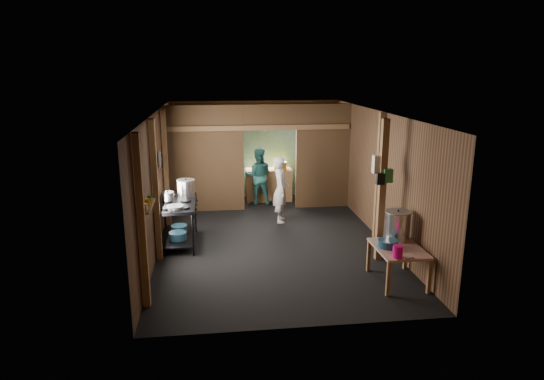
{
  "coord_description": "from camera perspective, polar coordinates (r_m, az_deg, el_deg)",
  "views": [
    {
      "loc": [
        -1.13,
        -9.23,
        3.46
      ],
      "look_at": [
        0.0,
        -0.2,
        1.1
      ],
      "focal_mm": 31.34,
      "sensor_mm": 36.0,
      "label": 1
    }
  ],
  "objects": [
    {
      "name": "post_free",
      "position": [
        8.74,
        13.04,
        -0.15
      ],
      "size": [
        0.12,
        0.12,
        2.6
      ],
      "primitive_type": "cube",
      "color": "brown",
      "rests_on": "floor"
    },
    {
      "name": "bag_black",
      "position": [
        8.58,
        12.88,
        1.32
      ],
      "size": [
        0.14,
        0.1,
        0.2
      ],
      "primitive_type": "cube",
      "color": "black",
      "rests_on": "post_free"
    },
    {
      "name": "post_left_b",
      "position": [
        8.76,
        -13.79,
        -0.15
      ],
      "size": [
        0.1,
        0.12,
        2.6
      ],
      "primitive_type": "cube",
      "color": "brown",
      "rests_on": "floor"
    },
    {
      "name": "wall_shelf",
      "position": [
        7.49,
        -14.69,
        -1.91
      ],
      "size": [
        0.14,
        0.8,
        0.03
      ],
      "primitive_type": "cube",
      "color": "brown",
      "rests_on": "wall_left"
    },
    {
      "name": "pan_lid_small",
      "position": [
        10.27,
        -13.07,
        3.44
      ],
      "size": [
        0.03,
        0.3,
        0.3
      ],
      "primitive_type": "cylinder",
      "rotation": [
        0.0,
        1.57,
        0.0
      ],
      "color": "black",
      "rests_on": "wall_left"
    },
    {
      "name": "wall_left",
      "position": [
        9.54,
        -13.68,
        1.04
      ],
      "size": [
        0.0,
        7.0,
        2.6
      ],
      "primitive_type": "cube",
      "color": "brown",
      "rests_on": "ground"
    },
    {
      "name": "cook",
      "position": [
        10.81,
        1.06,
        0.04
      ],
      "size": [
        0.42,
        0.59,
        1.51
      ],
      "primitive_type": "imported",
      "rotation": [
        0.0,
        0.0,
        1.46
      ],
      "color": "silver",
      "rests_on": "floor"
    },
    {
      "name": "jar_white",
      "position": [
        7.23,
        -14.97,
        -1.97
      ],
      "size": [
        0.07,
        0.07,
        0.1
      ],
      "primitive_type": "cylinder",
      "color": "beige",
      "rests_on": "wall_shelf"
    },
    {
      "name": "wall_clock",
      "position": [
        12.8,
        -0.89,
        7.53
      ],
      "size": [
        0.2,
        0.03,
        0.2
      ],
      "primitive_type": "cylinder",
      "rotation": [
        1.57,
        0.0,
        0.0
      ],
      "color": "beige",
      "rests_on": "wall_back"
    },
    {
      "name": "post_left_c",
      "position": [
        10.7,
        -12.62,
        2.54
      ],
      "size": [
        0.1,
        0.12,
        2.6
      ],
      "primitive_type": "cube",
      "color": "brown",
      "rests_on": "floor"
    },
    {
      "name": "stove_pot_med",
      "position": [
        9.58,
        -12.4,
        -0.87
      ],
      "size": [
        0.31,
        0.31,
        0.22
      ],
      "primitive_type": null,
      "rotation": [
        0.0,
        0.0,
        0.29
      ],
      "color": "silver",
      "rests_on": "gas_range"
    },
    {
      "name": "post_left_a",
      "position": [
        7.05,
        -15.39,
        -3.83
      ],
      "size": [
        0.1,
        0.12,
        2.6
      ],
      "primitive_type": "cube",
      "color": "brown",
      "rests_on": "floor"
    },
    {
      "name": "wall_front",
      "position": [
        6.22,
        3.78,
        -5.79
      ],
      "size": [
        4.5,
        0.0,
        2.6
      ],
      "primitive_type": "cube",
      "color": "brown",
      "rests_on": "ground"
    },
    {
      "name": "jar_green",
      "position": [
        7.68,
        -14.52,
        -0.98
      ],
      "size": [
        0.06,
        0.06,
        0.1
      ],
      "primitive_type": "cylinder",
      "color": "#287331",
      "rests_on": "wall_shelf"
    },
    {
      "name": "prep_table",
      "position": [
        8.19,
        14.84,
        -8.66
      ],
      "size": [
        0.74,
        1.02,
        0.6
      ],
      "primitive_type": null,
      "color": "tan",
      "rests_on": "floor"
    },
    {
      "name": "blue_tub_front",
      "position": [
        9.56,
        -11.26,
        -5.4
      ],
      "size": [
        0.35,
        0.35,
        0.14
      ],
      "primitive_type": "cylinder",
      "color": "navy",
      "rests_on": "gas_range"
    },
    {
      "name": "frying_pan",
      "position": [
        9.11,
        -11.57,
        -2.02
      ],
      "size": [
        0.44,
        0.6,
        0.07
      ],
      "primitive_type": null,
      "rotation": [
        0.0,
        0.0,
        0.22
      ],
      "color": "gray",
      "rests_on": "gas_range"
    },
    {
      "name": "blue_tub_back",
      "position": [
        9.99,
        -11.09,
        -4.55
      ],
      "size": [
        0.33,
        0.33,
        0.13
      ],
      "primitive_type": "cylinder",
      "color": "navy",
      "rests_on": "gas_range"
    },
    {
      "name": "partition_left",
      "position": [
        11.63,
        -7.98,
        3.7
      ],
      "size": [
        1.85,
        0.1,
        2.6
      ],
      "primitive_type": "cube",
      "color": "brown",
      "rests_on": "floor"
    },
    {
      "name": "floor",
      "position": [
        9.92,
        -0.14,
        -5.87
      ],
      "size": [
        4.5,
        7.0,
        0.0
      ],
      "primitive_type": "cube",
      "color": "black",
      "rests_on": "ground"
    },
    {
      "name": "partition_right",
      "position": [
        11.94,
        6.1,
        4.03
      ],
      "size": [
        1.35,
        0.1,
        2.6
      ],
      "primitive_type": "cube",
      "color": "brown",
      "rests_on": "floor"
    },
    {
      "name": "red_cup",
      "position": [
        12.49,
        -1.81,
        2.8
      ],
      "size": [
        0.12,
        0.12,
        0.14
      ],
      "primitive_type": "cylinder",
      "color": "#BB3902",
      "rests_on": "back_counter"
    },
    {
      "name": "yellow_tub",
      "position": [
        12.56,
        0.99,
        2.98
      ],
      "size": [
        0.34,
        0.34,
        0.19
      ],
      "primitive_type": "cylinder",
      "color": "#E89300",
      "rests_on": "back_counter"
    },
    {
      "name": "pan_lid_big",
      "position": [
        9.86,
        -13.32,
        3.57
      ],
      "size": [
        0.03,
        0.34,
        0.34
      ],
      "primitive_type": "cylinder",
      "rotation": [
        0.0,
        1.57,
        0.0
      ],
      "color": "gray",
      "rests_on": "wall_left"
    },
    {
      "name": "back_counter",
      "position": [
        12.63,
        -0.42,
        0.63
      ],
      "size": [
        1.2,
        0.5,
        0.85
      ],
      "primitive_type": "cube",
      "color": "brown",
      "rests_on": "floor"
    },
    {
      "name": "turquoise_panel",
      "position": [
        12.91,
        -2.01,
        4.67
      ],
      "size": [
        4.4,
        0.06,
        2.5
      ],
      "primitive_type": "cube",
      "color": "#75B0A8",
      "rests_on": "wall_back"
    },
    {
      "name": "worker_back",
      "position": [
        12.23,
        -1.65,
        1.66
      ],
      "size": [
        0.78,
        0.64,
        1.47
      ],
      "primitive_type": "imported",
      "rotation": [
        0.0,
        0.0,
        3.02
      ],
      "color": "#286862",
      "rests_on": "floor"
    },
    {
      "name": "cross_beam",
      "position": [
        11.52,
        -1.46,
        7.5
      ],
      "size": [
        4.4,
        0.12,
        0.12
      ],
      "primitive_type": "cube",
      "color": "brown",
      "rests_on": "wall_left"
    },
    {
      "name": "ceiling",
      "position": [
        9.34,
        -0.15,
        9.26
      ],
      "size": [
        4.5,
        7.0,
        0.0
      ],
      "primitive_type": "cube",
      "color": "#383734",
      "rests_on": "ground"
    },
    {
      "name": "wash_basin",
      "position": [
        8.03,
        13.75,
        -6.25
      ],
      "size": [
        0.33,
        0.33,
        0.12
      ],
      "primitive_type": "cylinder",
      "rotation": [
        0.0,
        0.0,
        0.0
      ],
      "color": "navy",
      "rests_on": "prep_table"
    },
    {
      "name": "stock_pot",
      "position": [
        8.38,
        14.83,
        -4.17
      ],
      "size": [
        0.53,
        0.53,
        0.52
      ],
      "primitive_type": null,
      "rotation": [
        0.0,
        0.0,
        0.2
      ],
      "color": "silver",
      "rests_on": "prep_table"
    },
    {
      "name": "wall_back",
      "position": [
        12.96,
        -2.03,
        4.93
      ],
      "size": [
        4.5,
        0.0,
        2.6
      ],
      "primitive_type": "cube",
      "color": "brown",
      "rests_on": "ground"
    },
    {
      "name": "post_right",
      "position": [
        9.85,
        12.69,
        1.52
      ],
      "size": [
        0.1,
        0.12,
        2.6
      ],
      "primitive_type": "cube",
      "color": "brown",
      "rests_on": "floor"
    },
    {
      "name": "gas_range",
      "position": [
        9.68,
        -11.24,
        -3.92
      ],
      "size": [
        0.77,
        1.49,
        0.88
      ],
      "primitive_type": null,
      "color": "black",
      "rests_on": "floor"
    },
    {
      "name": "partition_header",
      "position": [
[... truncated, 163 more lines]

